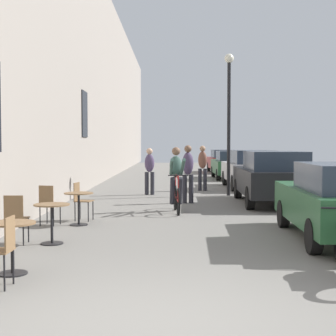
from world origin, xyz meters
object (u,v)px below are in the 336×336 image
Objects in this scene: cafe_chair_far_toward_street at (81,198)px; parked_car_third at (250,169)px; pedestrian_near at (188,170)px; parked_car_fifth at (223,161)px; cyclist_on_bicycle at (176,181)px; cafe_chair_near_toward_street at (2,246)px; street_lamp at (229,106)px; cafe_chair_mid_toward_street at (15,216)px; parked_car_second at (272,177)px; cafe_table_near at (12,237)px; cafe_table_mid at (52,215)px; pedestrian_far at (203,165)px; cafe_table_far at (79,202)px; pedestrian_mid at (150,169)px; cafe_chair_far_toward_wall at (48,202)px; parked_car_fourth at (231,164)px.

parked_car_third is at bearing 58.72° from cafe_chair_far_toward_street.
parked_car_fifth is (2.71, 16.39, -0.24)m from pedestrian_near.
parked_car_fifth is (3.07, 18.35, -0.06)m from cyclist_on_bicycle.
cafe_chair_near_toward_street is 0.18× the size of street_lamp.
cafe_chair_near_toward_street is 1.00× the size of cafe_chair_mid_toward_street.
cafe_chair_far_toward_street is 20.61m from parked_car_fifth.
parked_car_second is at bearing 32.94° from cafe_chair_far_toward_street.
parked_car_second reaches higher than cafe_chair_mid_toward_street.
cafe_table_near is 2.12m from cafe_table_mid.
pedestrian_far reaches higher than parked_car_fifth.
cafe_chair_near_toward_street reaches higher than cafe_table_far.
cafe_table_mid is 0.44× the size of pedestrian_mid.
cafe_chair_mid_toward_street and cafe_chair_far_toward_street have the same top height.
parked_car_third is at bearing 68.59° from cafe_table_near.
cafe_table_far is 0.15× the size of street_lamp.
cafe_table_near is 0.81× the size of cafe_chair_far_toward_wall.
cafe_table_near is at bearing -91.05° from cafe_table_mid.
pedestrian_mid is (1.35, 8.84, 0.41)m from cafe_table_mid.
parked_car_third is (1.98, 1.05, -0.17)m from pedestrian_far.
parked_car_third is at bearing -90.19° from parked_car_fifth.
parked_car_fifth is at bearing 78.24° from cafe_chair_near_toward_street.
pedestrian_mid is (1.34, 6.04, 0.41)m from cafe_chair_far_toward_street.
pedestrian_far reaches higher than cafe_chair_mid_toward_street.
pedestrian_mid is 0.37× the size of parked_car_second.
cyclist_on_bicycle is 5.17m from street_lamp.
pedestrian_near is 3.45m from street_lamp.
parked_car_fourth is (0.02, 10.88, -0.07)m from parked_car_second.
cafe_chair_mid_toward_street is 0.22× the size of parked_car_fifth.
cafe_table_mid is at bearing 90.77° from cafe_chair_near_toward_street.
pedestrian_mid is (1.26, 6.72, 0.41)m from cafe_table_far.
pedestrian_far is at bearing -99.37° from parked_car_fifth.
cafe_chair_far_toward_street is at bearing 89.37° from cafe_table_near.
cafe_chair_far_toward_street is 6.11m from parked_car_second.
pedestrian_near reaches higher than parked_car_fifth.
pedestrian_mid is at bearing 83.53° from cafe_chair_near_toward_street.
pedestrian_near reaches higher than cafe_chair_far_toward_street.
cafe_table_far is 0.66m from cafe_chair_far_toward_wall.
cafe_chair_far_toward_wall is at bearing -144.41° from parked_car_second.
cafe_table_near is 2.12m from cafe_chair_mid_toward_street.
parked_car_third reaches higher than parked_car_fourth.
cafe_table_near is at bearing -91.75° from cafe_table_far.
cafe_table_far is at bearing 71.84° from cafe_chair_mid_toward_street.
pedestrian_near is 0.40× the size of parked_car_third.
pedestrian_far is at bearing 112.78° from parked_car_second.
pedestrian_near is 1.02× the size of pedestrian_far.
cafe_chair_near_toward_street is at bearing -104.52° from parked_car_fourth.
cafe_table_far is at bearing -111.15° from pedestrian_far.
parked_car_fifth reaches higher than cafe_table_far.
cyclist_on_bicycle is at bearing 72.64° from cafe_chair_near_toward_street.
pedestrian_far is (3.30, 7.66, 0.46)m from cafe_chair_far_toward_street.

